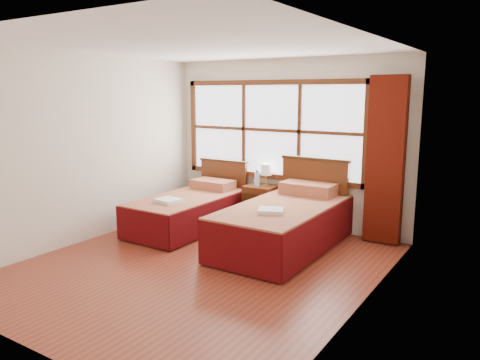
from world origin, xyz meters
The scene contains 15 objects.
floor centered at (0.00, 0.00, 0.00)m, with size 4.50×4.50×0.00m, color brown.
ceiling centered at (0.00, 0.00, 2.60)m, with size 4.50×4.50×0.00m, color white.
wall_back centered at (0.00, 2.25, 1.30)m, with size 4.00×4.00×0.00m, color silver.
wall_left centered at (-2.00, 0.00, 1.30)m, with size 4.50×4.50×0.00m, color silver.
wall_right centered at (2.00, 0.00, 1.30)m, with size 4.50×4.50×0.00m, color silver.
window centered at (-0.25, 2.21, 1.50)m, with size 3.16×0.06×1.56m.
curtain centered at (1.60, 2.11, 1.17)m, with size 0.50×0.16×2.30m, color #571308.
bed_left centered at (-1.12, 1.20, 0.30)m, with size 1.00×2.02×0.97m.
bed_right centered at (0.55, 1.20, 0.34)m, with size 1.16×2.25×1.13m.
nightstand centered at (-0.30, 1.99, 0.32)m, with size 0.47×0.47×0.63m.
towels_left centered at (-1.11, 0.70, 0.54)m, with size 0.36×0.32×0.05m.
towels_right centered at (0.59, 0.70, 0.63)m, with size 0.40×0.38×0.05m.
lamp centered at (-0.25, 2.07, 0.88)m, with size 0.18×0.18×0.34m.
bottle_near centered at (-0.37, 1.98, 0.75)m, with size 0.07×0.07×0.25m.
bottle_far centered at (-0.33, 1.94, 0.74)m, with size 0.06×0.06×0.24m.
Camera 1 is at (3.34, -4.30, 2.10)m, focal length 35.00 mm.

